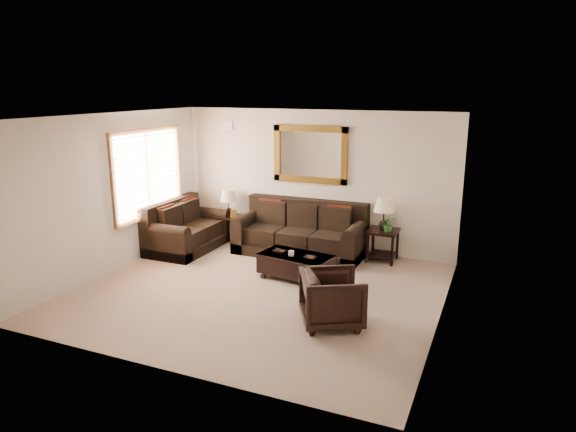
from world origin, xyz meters
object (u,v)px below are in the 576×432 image
at_px(loveseat, 185,231).
at_px(end_table_left, 229,208).
at_px(sofa, 301,235).
at_px(armchair, 332,296).
at_px(coffee_table, 296,263).
at_px(end_table_right, 383,220).

distance_m(loveseat, end_table_left, 1.04).
bearing_deg(loveseat, sofa, -74.02).
bearing_deg(loveseat, armchair, -118.79).
relative_size(end_table_left, armchair, 1.33).
height_order(sofa, coffee_table, sofa).
bearing_deg(coffee_table, sofa, 117.15).
bearing_deg(coffee_table, loveseat, 175.47).
bearing_deg(sofa, loveseat, -164.02).
distance_m(coffee_table, armchair, 1.80).
bearing_deg(end_table_left, end_table_right, -0.47).
bearing_deg(sofa, end_table_left, 173.36).
height_order(loveseat, armchair, loveseat).
bearing_deg(armchair, end_table_left, 19.20).
relative_size(loveseat, end_table_right, 1.43).
height_order(loveseat, coffee_table, loveseat).
xyz_separation_m(loveseat, coffee_table, (2.61, -0.63, -0.10)).
relative_size(sofa, coffee_table, 1.90).
height_order(end_table_left, coffee_table, end_table_left).
distance_m(end_table_left, armchair, 4.30).
bearing_deg(end_table_left, armchair, -41.91).
bearing_deg(coffee_table, end_table_right, 60.93).
xyz_separation_m(sofa, end_table_right, (1.54, 0.17, 0.41)).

